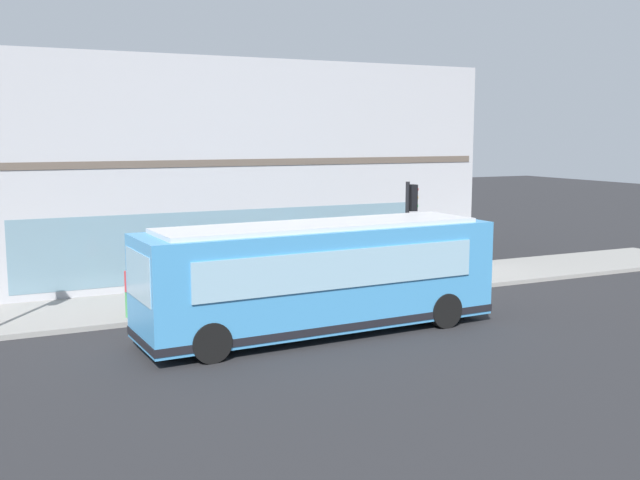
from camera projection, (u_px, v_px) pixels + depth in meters
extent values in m
plane|color=#262628|center=(308.00, 331.00, 20.87)|extent=(120.00, 120.00, 0.00)
cube|color=gray|center=(250.00, 297.00, 24.96)|extent=(3.99, 40.00, 0.15)
cube|color=#A8A8AD|center=(194.00, 169.00, 30.04)|extent=(8.65, 21.03, 8.12)
cube|color=brown|center=(227.00, 163.00, 26.26)|extent=(0.36, 20.61, 0.24)
cube|color=slate|center=(230.00, 244.00, 26.57)|extent=(0.12, 14.72, 2.40)
cube|color=#3F8CC6|center=(320.00, 276.00, 20.44)|extent=(2.93, 10.10, 2.70)
cube|color=silver|center=(320.00, 225.00, 20.24)|extent=(2.52, 9.08, 0.12)
cube|color=#8CB2C6|center=(139.00, 276.00, 18.05)|extent=(2.20, 0.18, 1.20)
cube|color=#8CB2C6|center=(300.00, 255.00, 21.49)|extent=(0.42, 8.19, 1.00)
cube|color=#8CB2C6|center=(344.00, 269.00, 19.27)|extent=(0.42, 8.19, 1.00)
cube|color=black|center=(320.00, 318.00, 20.60)|extent=(2.98, 10.14, 0.20)
cylinder|color=black|center=(181.00, 321.00, 19.92)|extent=(0.34, 1.01, 1.00)
cylinder|color=black|center=(211.00, 342.00, 17.91)|extent=(0.34, 1.01, 1.00)
cylinder|color=black|center=(399.00, 295.00, 23.19)|extent=(0.34, 1.01, 1.00)
cylinder|color=black|center=(445.00, 310.00, 21.18)|extent=(0.34, 1.01, 1.00)
cylinder|color=black|center=(407.00, 236.00, 25.43)|extent=(0.14, 0.14, 3.72)
cube|color=black|center=(412.00, 198.00, 25.33)|extent=(0.32, 0.24, 0.90)
sphere|color=red|center=(416.00, 189.00, 25.34)|extent=(0.20, 0.20, 0.20)
sphere|color=yellow|center=(416.00, 198.00, 25.38)|extent=(0.20, 0.20, 0.20)
sphere|color=green|center=(415.00, 206.00, 25.42)|extent=(0.20, 0.20, 0.20)
cylinder|color=red|center=(279.00, 291.00, 24.15)|extent=(0.24, 0.24, 0.55)
sphere|color=red|center=(279.00, 280.00, 24.10)|extent=(0.22, 0.22, 0.22)
cylinder|color=red|center=(283.00, 289.00, 24.22)|extent=(0.10, 0.12, 0.10)
cylinder|color=red|center=(277.00, 289.00, 24.30)|extent=(0.12, 0.10, 0.10)
cylinder|color=gold|center=(406.00, 270.00, 27.16)|extent=(0.14, 0.14, 0.79)
cylinder|color=gold|center=(408.00, 270.00, 27.31)|extent=(0.14, 0.14, 0.79)
cylinder|color=#3359A5|center=(408.00, 251.00, 27.14)|extent=(0.32, 0.32, 0.62)
sphere|color=brown|center=(408.00, 240.00, 27.08)|extent=(0.21, 0.21, 0.21)
cylinder|color=#99994C|center=(194.00, 286.00, 24.39)|extent=(0.14, 0.14, 0.75)
cylinder|color=#99994C|center=(192.00, 286.00, 24.53)|extent=(0.14, 0.14, 0.75)
cylinder|color=#8C3F8C|center=(193.00, 266.00, 24.37)|extent=(0.32, 0.32, 0.59)
sphere|color=brown|center=(192.00, 254.00, 24.31)|extent=(0.20, 0.20, 0.20)
cylinder|color=#3F8C4C|center=(167.00, 287.00, 24.25)|extent=(0.14, 0.14, 0.76)
cylinder|color=#3F8C4C|center=(163.00, 288.00, 24.12)|extent=(0.14, 0.14, 0.76)
cylinder|color=#3359A5|center=(164.00, 267.00, 24.09)|extent=(0.32, 0.32, 0.60)
sphere|color=brown|center=(164.00, 254.00, 24.03)|extent=(0.21, 0.21, 0.21)
cylinder|color=#3F8C4C|center=(134.00, 304.00, 21.84)|extent=(0.14, 0.14, 0.76)
cylinder|color=#3F8C4C|center=(128.00, 305.00, 21.76)|extent=(0.14, 0.14, 0.76)
cylinder|color=#B23338|center=(130.00, 281.00, 21.70)|extent=(0.32, 0.32, 0.60)
sphere|color=brown|center=(130.00, 268.00, 21.64)|extent=(0.21, 0.21, 0.21)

